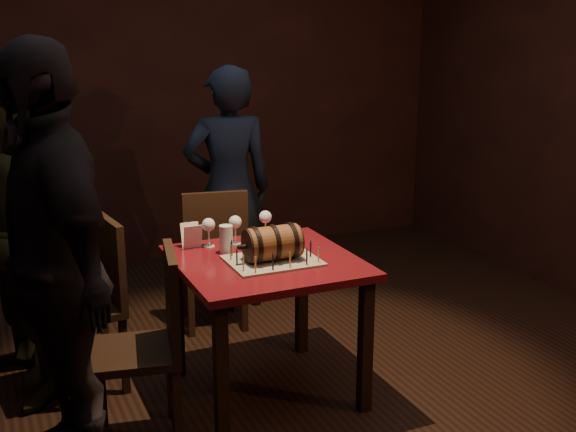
{
  "coord_description": "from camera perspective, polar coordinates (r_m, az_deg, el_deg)",
  "views": [
    {
      "loc": [
        -1.38,
        -3.26,
        1.92
      ],
      "look_at": [
        0.08,
        0.05,
        0.95
      ],
      "focal_mm": 45.0,
      "sensor_mm": 36.0,
      "label": 1
    }
  ],
  "objects": [
    {
      "name": "wine_glass_left",
      "position": [
        3.89,
        -6.3,
        -0.79
      ],
      "size": [
        0.07,
        0.07,
        0.16
      ],
      "color": "silver",
      "rests_on": "pub_table"
    },
    {
      "name": "chair_left_rear",
      "position": [
        3.99,
        -15.07,
        -6.02
      ],
      "size": [
        0.45,
        0.45,
        0.93
      ],
      "color": "black",
      "rests_on": "ground"
    },
    {
      "name": "person_left_rear",
      "position": [
        3.89,
        -21.71,
        -1.59
      ],
      "size": [
        0.89,
        1.02,
        1.76
      ],
      "primitive_type": "imported",
      "rotation": [
        0.0,
        0.0,
        -1.26
      ],
      "color": "#36371B",
      "rests_on": "ground"
    },
    {
      "name": "pint_of_ale",
      "position": [
        3.79,
        -4.91,
        -1.89
      ],
      "size": [
        0.07,
        0.07,
        0.15
      ],
      "color": "silver",
      "rests_on": "pub_table"
    },
    {
      "name": "person_left_front",
      "position": [
        3.13,
        -18.06,
        -3.99
      ],
      "size": [
        0.63,
        1.16,
        1.88
      ],
      "primitive_type": "imported",
      "rotation": [
        0.0,
        0.0,
        -1.41
      ],
      "color": "black",
      "rests_on": "ground"
    },
    {
      "name": "wine_glass_right",
      "position": [
        4.02,
        -1.8,
        -0.18
      ],
      "size": [
        0.07,
        0.07,
        0.16
      ],
      "color": "silver",
      "rests_on": "pub_table"
    },
    {
      "name": "wine_glass_mid",
      "position": [
        3.93,
        -4.2,
        -0.59
      ],
      "size": [
        0.07,
        0.07,
        0.16
      ],
      "color": "silver",
      "rests_on": "pub_table"
    },
    {
      "name": "chair_back",
      "position": [
        4.59,
        -5.85,
        -2.8
      ],
      "size": [
        0.47,
        0.47,
        0.93
      ],
      "color": "black",
      "rests_on": "ground"
    },
    {
      "name": "menu_card",
      "position": [
        3.9,
        -7.63,
        -1.59
      ],
      "size": [
        0.1,
        0.05,
        0.13
      ],
      "primitive_type": null,
      "color": "white",
      "rests_on": "pub_table"
    },
    {
      "name": "cake_board",
      "position": [
        3.66,
        -1.22,
        -3.55
      ],
      "size": [
        0.45,
        0.35,
        0.01
      ],
      "primitive_type": "cube",
      "color": "gray",
      "rests_on": "pub_table"
    },
    {
      "name": "room_shell",
      "position": [
        3.58,
        -0.82,
        6.65
      ],
      "size": [
        5.04,
        5.04,
        2.8
      ],
      "color": "black",
      "rests_on": "ground"
    },
    {
      "name": "barrel_cake",
      "position": [
        3.63,
        -1.24,
        -2.16
      ],
      "size": [
        0.33,
        0.19,
        0.19
      ],
      "color": "brown",
      "rests_on": "cake_board"
    },
    {
      "name": "birthday_candles",
      "position": [
        3.64,
        -1.21,
        -2.85
      ],
      "size": [
        0.4,
        0.3,
        0.09
      ],
      "color": "#DDC384",
      "rests_on": "cake_board"
    },
    {
      "name": "person_back",
      "position": [
        4.91,
        -4.73,
        2.12
      ],
      "size": [
        0.66,
        0.48,
        1.66
      ],
      "primitive_type": "imported",
      "rotation": [
        0.0,
        0.0,
        3.0
      ],
      "color": "#182131",
      "rests_on": "ground"
    },
    {
      "name": "chair_left_front",
      "position": [
        3.42,
        -10.71,
        -9.36
      ],
      "size": [
        0.47,
        0.47,
        0.93
      ],
      "color": "black",
      "rests_on": "ground"
    },
    {
      "name": "pub_table",
      "position": [
        3.74,
        -1.74,
        -5.01
      ],
      "size": [
        0.9,
        0.9,
        0.75
      ],
      "color": "#4F0D14",
      "rests_on": "ground"
    }
  ]
}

